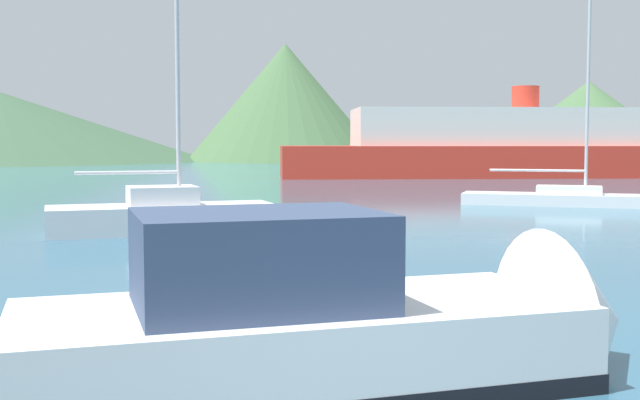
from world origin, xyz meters
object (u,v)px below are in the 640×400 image
Objects in this scene: motorboat_near at (358,329)px; sailboat_inner at (163,214)px; ferry_distant at (524,147)px; sailboat_middle at (569,197)px.

motorboat_near is 14.48m from sailboat_inner.
ferry_distant reaches higher than motorboat_near.
sailboat_inner is at bearing -121.97° from ferry_distant.
sailboat_inner is 16.58m from sailboat_middle.
sailboat_middle is (10.89, 21.95, -0.20)m from motorboat_near.
motorboat_near is 0.78× the size of sailboat_inner.
sailboat_middle is at bearing 50.49° from motorboat_near.
motorboat_near is 51.05m from ferry_distant.
sailboat_middle is 0.25× the size of ferry_distant.
sailboat_inner is 0.26× the size of ferry_distant.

